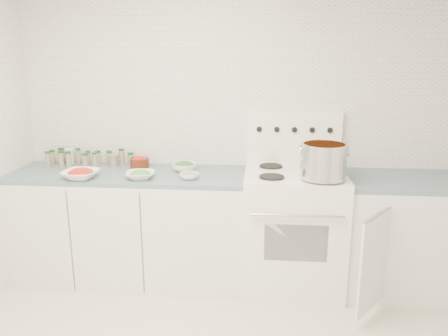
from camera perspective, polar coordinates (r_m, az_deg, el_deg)
room_walls at (r=2.08m, az=-1.13°, el=7.95°), size 3.54×3.04×2.52m
counter_left at (r=3.66m, az=-12.05°, el=-7.38°), size 1.85×0.62×0.90m
stove at (r=3.50m, az=8.98°, el=-7.48°), size 0.76×0.70×1.36m
counter_right at (r=3.67m, az=21.98°, el=-8.13°), size 0.89×0.94×0.90m
stock_pot at (r=3.17m, az=12.88°, el=1.09°), size 0.35×0.32×0.25m
bowl_tomato at (r=3.43m, az=-18.21°, el=-0.74°), size 0.29×0.29×0.09m
bowl_snowpea at (r=3.32m, az=-10.86°, el=-0.87°), size 0.25×0.25×0.07m
bowl_broccoli at (r=3.49m, az=-5.24°, el=0.21°), size 0.24×0.24×0.08m
bowl_zucchini at (r=3.27m, az=-4.56°, el=-0.97°), size 0.15×0.15×0.06m
bowl_pepper at (r=3.65m, az=-10.96°, el=0.80°), size 0.15×0.15×0.10m
salt_canister at (r=3.93m, az=-19.56°, el=1.44°), size 0.07×0.07×0.13m
tin_can at (r=3.72m, az=-14.19°, el=0.93°), size 0.10×0.10×0.10m
spice_cluster at (r=3.86m, az=-17.86°, el=1.31°), size 0.72×0.16×0.14m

